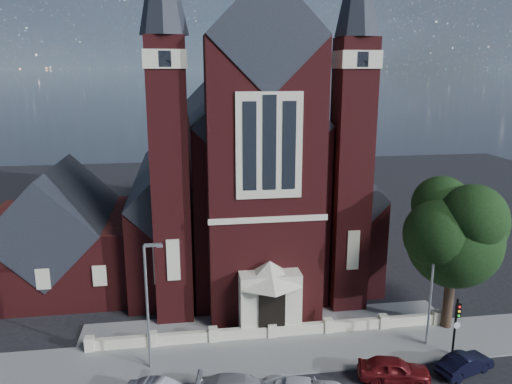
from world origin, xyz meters
TOP-DOWN VIEW (x-y plane):
  - ground at (0.00, 15.00)m, footprint 120.00×120.00m
  - pavement_strip at (0.00, 4.50)m, footprint 60.00×5.00m
  - forecourt_paving at (0.00, 8.50)m, footprint 26.00×3.00m
  - forecourt_wall at (0.00, 6.50)m, footprint 24.00×0.40m
  - church at (-0.00, 22.94)m, footprint 20.01×34.90m
  - parish_hall at (-16.00, 18.00)m, footprint 12.00×12.20m
  - street_tree at (12.60, 5.71)m, footprint 6.40×6.60m
  - street_lamp_left at (-7.91, 4.00)m, footprint 1.16×0.22m
  - street_lamp_right at (10.09, 4.00)m, footprint 1.16×0.22m
  - traffic_signal at (11.00, 2.43)m, footprint 0.28×0.42m
  - car_dark_red at (6.24, 0.67)m, footprint 4.50×2.69m
  - car_navy at (10.80, 0.76)m, footprint 3.97×2.47m

SIDE VIEW (x-z plane):
  - ground at x=0.00m, z-range 0.00..0.00m
  - pavement_strip at x=0.00m, z-range -0.06..0.06m
  - forecourt_paving at x=0.00m, z-range -0.07..0.07m
  - forecourt_wall at x=0.00m, z-range -0.45..0.45m
  - car_navy at x=10.80m, z-range 0.00..1.23m
  - car_dark_red at x=6.24m, z-range 0.00..1.44m
  - traffic_signal at x=11.00m, z-range 0.58..4.58m
  - parish_hall at x=-16.00m, z-range -1.11..9.13m
  - street_lamp_left at x=-7.91m, z-range 0.55..8.64m
  - street_lamp_right at x=10.09m, z-range 0.55..8.64m
  - street_tree at x=12.60m, z-range 1.61..12.31m
  - church at x=0.00m, z-range -6.41..22.79m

